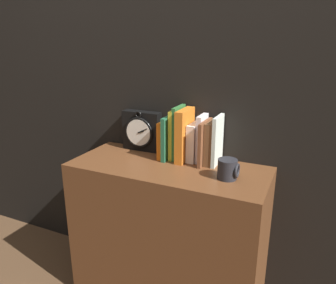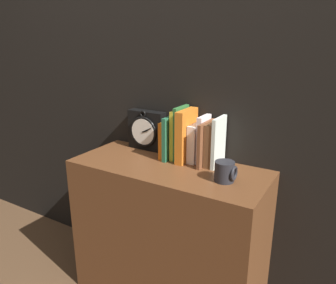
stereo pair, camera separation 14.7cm
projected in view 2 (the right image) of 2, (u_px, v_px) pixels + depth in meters
wall_back at (192, 36)px, 1.52m from camera, size 6.00×0.05×2.60m
bookshelf at (168, 234)px, 1.62m from camera, size 0.92×0.39×0.73m
clock at (146, 130)px, 1.71m from camera, size 0.20×0.07×0.21m
book_slot0_orange at (168, 139)px, 1.60m from camera, size 0.03×0.15×0.18m
book_slot1_green at (172, 137)px, 1.58m from camera, size 0.02×0.16×0.21m
book_slot2_yellow at (178, 134)px, 1.58m from camera, size 0.02×0.13×0.24m
book_slot3_green at (182, 133)px, 1.57m from camera, size 0.02×0.13×0.26m
book_slot4_orange at (186, 136)px, 1.54m from camera, size 0.04×0.16×0.25m
book_slot5_white at (196, 143)px, 1.54m from camera, size 0.04×0.12×0.18m
book_slot6_white at (203, 139)px, 1.52m from camera, size 0.02×0.11×0.22m
book_slot7_brown at (206, 144)px, 1.50m from camera, size 0.02×0.16×0.20m
book_slot8_brown at (213, 144)px, 1.49m from camera, size 0.04×0.13×0.20m
book_slot9_white at (219, 142)px, 1.47m from camera, size 0.02×0.13×0.23m
mug at (225, 172)px, 1.34m from camera, size 0.09×0.08×0.08m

